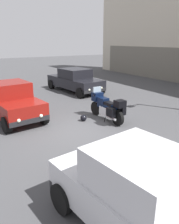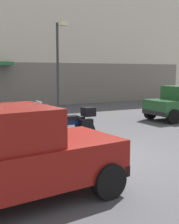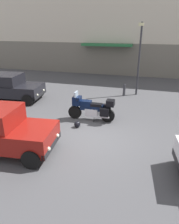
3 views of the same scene
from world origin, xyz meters
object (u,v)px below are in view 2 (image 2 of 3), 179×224
(helmet, at_px, (62,148))
(bollard_curbside, at_px, (47,112))
(car_wagon_end, at_px, (10,156))
(motorcycle, at_px, (63,124))
(streetlamp_curbside, at_px, (59,61))

(helmet, height_order, bollard_curbside, bollard_curbside)
(helmet, relative_size, car_wagon_end, 0.07)
(helmet, bearing_deg, motorcycle, 65.52)
(streetlamp_curbside, xyz_separation_m, bollard_curbside, (-0.74, -0.32, -2.30))
(helmet, xyz_separation_m, car_wagon_end, (-1.98, -2.53, 0.67))
(motorcycle, height_order, car_wagon_end, car_wagon_end)
(motorcycle, distance_m, bollard_curbside, 4.40)
(motorcycle, relative_size, helmet, 8.08)
(helmet, relative_size, streetlamp_curbside, 0.06)
(motorcycle, height_order, bollard_curbside, motorcycle)
(helmet, bearing_deg, bollard_curbside, 75.04)
(car_wagon_end, relative_size, bollard_curbside, 5.01)
(bollard_curbside, bearing_deg, streetlamp_curbside, 23.44)
(streetlamp_curbside, distance_m, bollard_curbside, 2.44)
(bollard_curbside, bearing_deg, helmet, -104.96)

